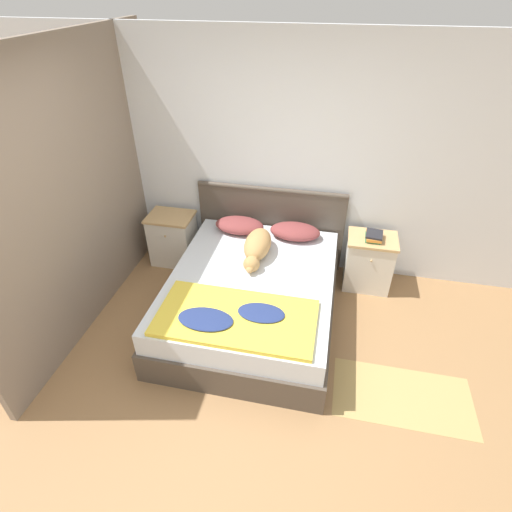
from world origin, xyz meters
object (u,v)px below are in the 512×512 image
object	(u,v)px
pillow_right	(295,231)
dog	(257,247)
nightstand_right	(369,262)
bed	(252,297)
book_stack	(374,236)
pillow_left	(239,225)
nightstand_left	(173,238)

from	to	relation	value
pillow_right	dog	bearing A→B (deg)	-128.05
nightstand_right	bed	bearing A→B (deg)	-145.42
pillow_right	book_stack	xyz separation A→B (m)	(0.83, -0.01, 0.06)
pillow_left	pillow_right	distance (m)	0.62
bed	nightstand_left	size ratio (longest dim) A/B	3.16
nightstand_left	nightstand_right	bearing A→B (deg)	0.00
pillow_left	dog	distance (m)	0.52
bed	pillow_right	bearing A→B (deg)	68.09
nightstand_left	pillow_left	world-z (taller)	pillow_left
nightstand_left	nightstand_right	distance (m)	2.28
dog	nightstand_left	bearing A→B (deg)	158.76
nightstand_left	dog	xyz separation A→B (m)	(1.12, -0.44, 0.33)
nightstand_right	dog	bearing A→B (deg)	-159.44
nightstand_right	pillow_right	distance (m)	0.88
bed	nightstand_left	bearing A→B (deg)	145.42
nightstand_left	dog	bearing A→B (deg)	-21.24
dog	pillow_left	bearing A→B (deg)	124.50
pillow_left	dog	size ratio (longest dim) A/B	0.73
nightstand_left	nightstand_right	world-z (taller)	same
nightstand_left	nightstand_right	xyz separation A→B (m)	(2.28, 0.00, 0.00)
dog	book_stack	distance (m)	1.23
pillow_right	dog	xyz separation A→B (m)	(-0.33, -0.42, 0.03)
nightstand_right	book_stack	world-z (taller)	book_stack
bed	pillow_right	xyz separation A→B (m)	(0.31, 0.77, 0.35)
dog	book_stack	xyz separation A→B (m)	(1.16, 0.42, 0.02)
pillow_left	book_stack	world-z (taller)	book_stack
pillow_left	bed	bearing A→B (deg)	-68.09
bed	pillow_left	distance (m)	0.90
bed	pillow_left	size ratio (longest dim) A/B	3.62
pillow_left	book_stack	distance (m)	1.45
dog	book_stack	size ratio (longest dim) A/B	3.28
bed	nightstand_right	bearing A→B (deg)	34.58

